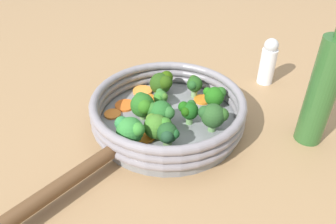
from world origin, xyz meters
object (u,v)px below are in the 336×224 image
broccoli_floret_3 (215,96)px  broccoli_floret_10 (160,112)px  broccoli_floret_8 (160,97)px  oil_bottle (322,91)px  carrot_slice_3 (125,105)px  carrot_slice_6 (148,105)px  broccoli_floret_1 (194,84)px  carrot_slice_1 (202,100)px  carrot_slice_7 (145,99)px  broccoli_floret_9 (130,130)px  carrot_slice_4 (144,135)px  carrot_slice_5 (134,134)px  broccoli_floret_7 (213,116)px  broccoli_floret_5 (143,104)px  broccoli_floret_6 (157,126)px  carrot_slice_2 (143,91)px  carrot_slice_0 (112,114)px  salt_shaker (268,62)px  skillet (168,122)px  broccoli_floret_4 (168,134)px  broccoli_floret_0 (189,110)px  broccoli_floret_2 (162,83)px

broccoli_floret_3 → broccoli_floret_10: bearing=-91.9°
broccoli_floret_8 → oil_bottle: size_ratio=0.14×
carrot_slice_3 → broccoli_floret_3: (0.09, 0.16, 0.02)m
carrot_slice_6 → broccoli_floret_1: bearing=78.8°
carrot_slice_1 → carrot_slice_7: 0.12m
broccoli_floret_9 → oil_bottle: 0.33m
carrot_slice_1 → carrot_slice_7: same height
carrot_slice_4 → carrot_slice_5: size_ratio=0.97×
broccoli_floret_3 → broccoli_floret_7: bearing=-39.6°
broccoli_floret_3 → broccoli_floret_5: bearing=-105.3°
carrot_slice_5 → broccoli_floret_9: bearing=-35.4°
broccoli_floret_5 → broccoli_floret_9: bearing=-42.0°
carrot_slice_5 → carrot_slice_4: bearing=50.1°
carrot_slice_7 → broccoli_floret_6: 0.13m
broccoli_floret_5 → broccoli_floret_10: bearing=27.4°
carrot_slice_2 → carrot_slice_4: (0.13, -0.07, 0.00)m
carrot_slice_3 → oil_bottle: (0.25, 0.26, 0.09)m
carrot_slice_0 → salt_shaker: bearing=84.1°
broccoli_floret_3 → broccoli_floret_7: 0.08m
skillet → carrot_slice_3: size_ratio=6.75×
broccoli_floret_4 → broccoli_floret_7: broccoli_floret_7 is taller
carrot_slice_2 → carrot_slice_4: 0.15m
carrot_slice_7 → broccoli_floret_7: 0.17m
carrot_slice_0 → carrot_slice_5: bearing=6.6°
broccoli_floret_7 → broccoli_floret_8: bearing=-158.6°
carrot_slice_2 → broccoli_floret_9: (0.14, -0.10, 0.03)m
skillet → broccoli_floret_5: broccoli_floret_5 is taller
skillet → broccoli_floret_1: size_ratio=5.87×
broccoli_floret_7 → broccoli_floret_10: 0.10m
carrot_slice_0 → broccoli_floret_0: size_ratio=0.71×
carrot_slice_3 → broccoli_floret_8: size_ratio=1.14×
carrot_slice_3 → broccoli_floret_2: bearing=91.5°
carrot_slice_1 → broccoli_floret_8: (-0.03, -0.09, 0.02)m
broccoli_floret_3 → broccoli_floret_5: broccoli_floret_5 is taller
carrot_slice_3 → salt_shaker: salt_shaker is taller
broccoli_floret_9 → broccoli_floret_5: bearing=138.0°
broccoli_floret_9 → broccoli_floret_7: bearing=75.3°
broccoli_floret_3 → broccoli_floret_7: broccoli_floret_7 is taller
carrot_slice_2 → broccoli_floret_7: bearing=16.0°
broccoli_floret_0 → skillet: bearing=-141.7°
broccoli_floret_7 → broccoli_floret_9: same height
broccoli_floret_8 → broccoli_floret_7: bearing=21.4°
skillet → oil_bottle: (0.17, 0.21, 0.10)m
broccoli_floret_9 → broccoli_floret_10: 0.08m
carrot_slice_1 → carrot_slice_6: same height
broccoli_floret_6 → skillet: bearing=130.9°
broccoli_floret_2 → broccoli_floret_3: (0.09, 0.07, -0.00)m
carrot_slice_7 → broccoli_floret_0: size_ratio=0.88×
carrot_slice_6 → broccoli_floret_8: 0.03m
carrot_slice_1 → broccoli_floret_8: size_ratio=0.99×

